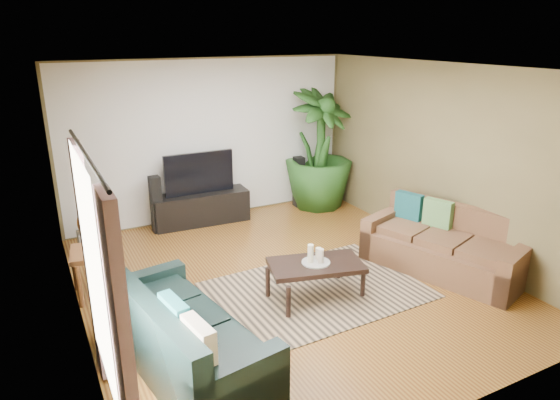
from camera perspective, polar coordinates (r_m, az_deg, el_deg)
floor at (r=6.62m, az=0.81°, el=-9.13°), size 5.50×5.50×0.00m
ceiling at (r=5.87m, az=0.93°, el=14.87°), size 5.50×5.50×0.00m
wall_back at (r=8.56m, az=-7.95°, el=6.79°), size 5.00×0.00×5.00m
wall_front at (r=4.07m, az=19.72°, el=-7.87°), size 5.00×0.00×5.00m
wall_left at (r=5.45m, az=-22.98°, el=-1.51°), size 0.00×5.50×5.50m
wall_right at (r=7.58m, az=17.80°, el=4.52°), size 0.00×5.50×5.50m
backwall_panel at (r=8.55m, az=-7.93°, el=6.77°), size 4.90×0.00×4.90m
window_pane at (r=3.95m, az=-20.53°, el=-7.99°), size 0.00×1.80×1.80m
curtain_near at (r=3.43m, az=-17.39°, el=-16.81°), size 0.08×0.35×2.20m
curtain_far at (r=4.74m, az=-20.84°, el=-6.85°), size 0.08×0.35×2.20m
curtain_rod at (r=3.66m, az=-21.35°, el=4.87°), size 0.03×1.90×0.03m
sofa_left at (r=5.00m, az=-10.78°, el=-13.96°), size 1.24×2.23×0.85m
sofa_right at (r=7.05m, az=18.27°, el=-4.54°), size 1.56×2.27×0.85m
area_rug at (r=6.39m, az=4.24°, el=-10.22°), size 2.64×1.91×0.01m
coffee_table at (r=6.15m, az=4.08°, el=-9.09°), size 1.23×0.87×0.46m
candle_tray at (r=6.05m, az=4.13°, el=-7.12°), size 0.34×0.34×0.02m
candle_tall at (r=5.99m, az=3.51°, el=-6.10°), size 0.07×0.07×0.22m
candle_mid at (r=6.00m, az=4.68°, el=-6.38°), size 0.07×0.07×0.17m
candle_short at (r=6.09m, az=4.41°, el=-6.10°), size 0.07×0.07×0.14m
tv_stand at (r=8.52m, az=-9.02°, el=-0.89°), size 1.62×0.56×0.53m
television at (r=8.34m, az=-9.23°, el=3.06°), size 1.17×0.06×0.69m
speaker_left at (r=8.21m, az=-13.95°, el=-0.51°), size 0.17×0.19×0.93m
speaker_right at (r=9.19m, az=2.15°, el=2.10°), size 0.18×0.20×0.93m
potted_plant at (r=9.06m, az=4.47°, el=5.81°), size 1.52×1.52×2.16m
plant_pot at (r=9.31m, az=4.33°, el=0.27°), size 0.40×0.40×0.31m
pedestal at (r=7.89m, az=-20.91°, el=-4.45°), size 0.32×0.32×0.31m
vase at (r=7.78m, az=-21.16°, el=-2.42°), size 0.29×0.29×0.40m
side_table at (r=6.58m, az=-20.13°, el=-7.70°), size 0.63×0.63×0.59m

